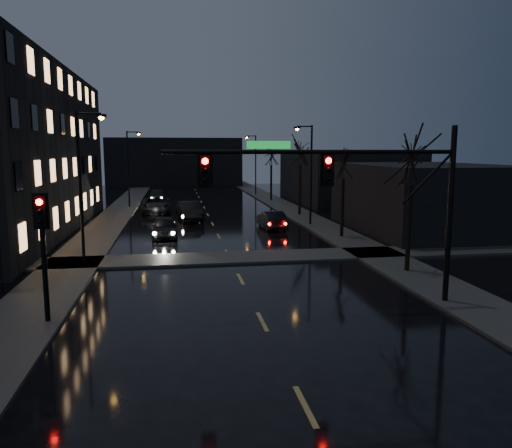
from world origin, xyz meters
name	(u,v)px	position (x,y,z in m)	size (l,w,h in m)	color
sidewalk_left	(111,220)	(-8.50, 35.00, 0.06)	(3.00, 140.00, 0.12)	#2D2D2B
sidewalk_right	(303,216)	(8.50, 35.00, 0.06)	(3.00, 140.00, 0.12)	#2D2D2B
sidewalk_cross	(230,258)	(0.00, 18.50, 0.06)	(40.00, 3.00, 0.12)	#2D2D2B
commercial_right_near	(424,198)	(15.50, 26.00, 2.50)	(10.00, 14.00, 5.00)	black
commercial_right_far	(346,176)	(17.00, 48.00, 3.00)	(12.00, 18.00, 6.00)	black
far_block	(175,162)	(-3.00, 78.00, 4.00)	(22.00, 10.00, 8.00)	black
signal_mast	(359,182)	(3.85, 9.00, 4.87)	(11.11, 0.41, 7.00)	black
signal_pole_left	(43,240)	(-7.50, 8.99, 3.01)	(0.35, 0.41, 4.53)	black
tree_near	(412,147)	(8.40, 14.00, 6.22)	(3.52, 3.52, 8.08)	black
tree_mid_a	(344,153)	(8.40, 24.00, 5.83)	(3.30, 3.30, 7.58)	black
tree_mid_b	(300,144)	(8.40, 36.00, 6.61)	(3.74, 3.74, 8.59)	black
tree_far	(271,150)	(8.40, 50.00, 6.06)	(3.43, 3.43, 7.88)	black
streetlight_l_near	(84,175)	(-7.58, 18.00, 4.77)	(1.53, 0.28, 8.00)	black
streetlight_l_far	(130,162)	(-7.58, 45.00, 4.77)	(1.53, 0.28, 8.00)	black
streetlight_r_mid	(309,166)	(7.58, 30.00, 4.77)	(1.53, 0.28, 8.00)	black
streetlight_r_far	(254,160)	(7.58, 58.00, 4.77)	(1.53, 0.28, 8.00)	black
oncoming_car_a	(164,227)	(-3.79, 26.13, 0.74)	(1.74, 4.32, 1.47)	black
oncoming_car_b	(190,211)	(-1.80, 34.29, 0.82)	(1.74, 4.98, 1.64)	black
oncoming_car_c	(156,204)	(-4.83, 40.36, 0.81)	(2.68, 5.81, 1.61)	black
oncoming_car_d	(157,195)	(-5.15, 51.70, 0.66)	(1.86, 4.58, 1.33)	black
lead_car	(272,220)	(4.36, 28.75, 0.70)	(1.48, 4.25, 1.40)	black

